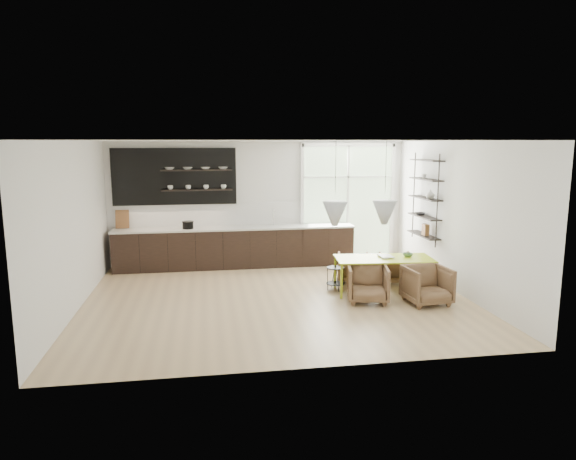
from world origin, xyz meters
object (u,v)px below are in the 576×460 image
object	(u,v)px
armchair_back_left	(353,267)
armchair_front_left	(368,284)
wire_stool	(335,275)
armchair_front_right	(427,285)
dining_table	(384,260)
armchair_back_right	(397,268)

from	to	relation	value
armchair_back_left	armchair_front_left	distance (m)	1.38
armchair_front_left	wire_stool	size ratio (longest dim) A/B	1.63
armchair_back_left	armchair_front_right	distance (m)	1.88
dining_table	armchair_front_right	distance (m)	1.02
armchair_front_left	armchair_front_right	world-z (taller)	armchair_front_right
armchair_front_right	armchair_back_right	bearing A→B (deg)	85.20
armchair_front_right	armchair_back_left	bearing A→B (deg)	113.17
dining_table	wire_stool	bearing A→B (deg)	166.59
dining_table	armchair_back_right	world-z (taller)	dining_table
armchair_front_left	wire_stool	world-z (taller)	armchair_front_left
armchair_front_left	wire_stool	distance (m)	0.93
armchair_back_right	wire_stool	xyz separation A→B (m)	(-1.40, -0.34, -0.01)
dining_table	armchair_back_left	world-z (taller)	dining_table
dining_table	armchair_back_left	xyz separation A→B (m)	(-0.36, 0.83, -0.33)
armchair_front_right	wire_stool	bearing A→B (deg)	136.44
armchair_front_right	wire_stool	size ratio (longest dim) A/B	1.66
armchair_back_left	armchair_back_right	distance (m)	0.90
armchair_front_left	dining_table	bearing A→B (deg)	59.85
armchair_back_left	dining_table	bearing A→B (deg)	126.99
wire_stool	armchair_back_right	bearing A→B (deg)	13.48
armchair_back_left	wire_stool	world-z (taller)	armchair_back_left
armchair_back_left	wire_stool	xyz separation A→B (m)	(-0.52, -0.54, -0.01)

